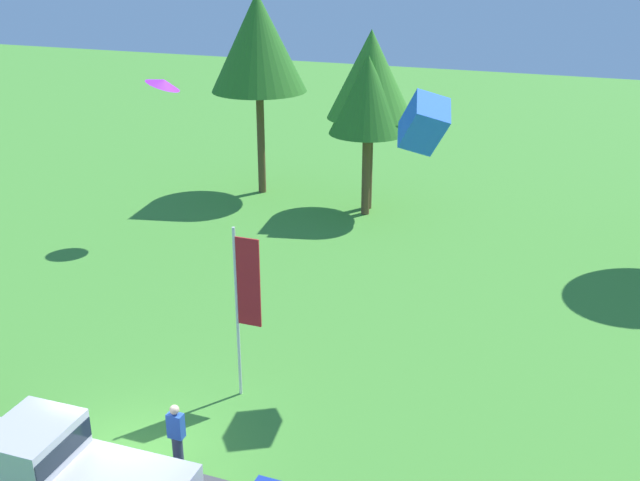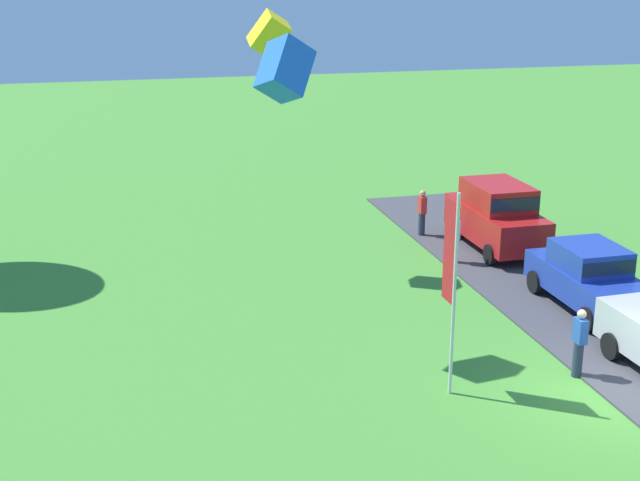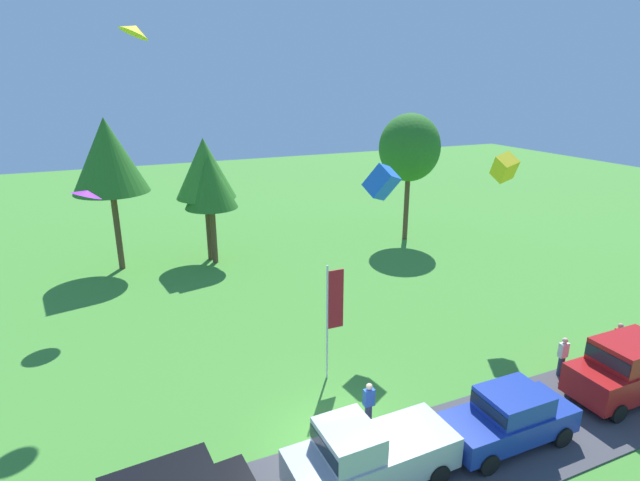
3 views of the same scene
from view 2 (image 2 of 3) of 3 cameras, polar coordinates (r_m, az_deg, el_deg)
name	(u,v)px [view 2 (image 2 of 3)]	position (r m, az deg, el deg)	size (l,w,h in m)	color
ground_plane	(606,396)	(21.63, 17.83, -9.45)	(120.00, 120.00, 0.00)	#478E33
car_sedan_mid_row	(589,275)	(26.17, 16.86, -2.14)	(4.40, 1.96, 1.84)	#1E389E
car_suv_far_end	(497,213)	(30.82, 11.25, 1.72)	(4.61, 2.06, 2.28)	red
person_watching_sky	(422,213)	(32.02, 6.55, 1.77)	(0.36, 0.24, 1.71)	#2D334C
person_beside_suv	(455,238)	(29.25, 8.62, 0.16)	(0.36, 0.24, 1.71)	#2D334C
person_on_lawn	(579,342)	(22.02, 16.26, -6.29)	(0.36, 0.24, 1.71)	#2D334C
flag_banner	(451,266)	(19.99, 8.40, -1.64)	(0.71, 0.08, 4.75)	silver
kite_box_high_left	(269,34)	(27.73, -3.28, 13.05)	(0.79, 0.79, 1.11)	yellow
kite_box_trailing_tail	(285,69)	(21.68, -2.27, 10.89)	(0.89, 0.89, 1.25)	blue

